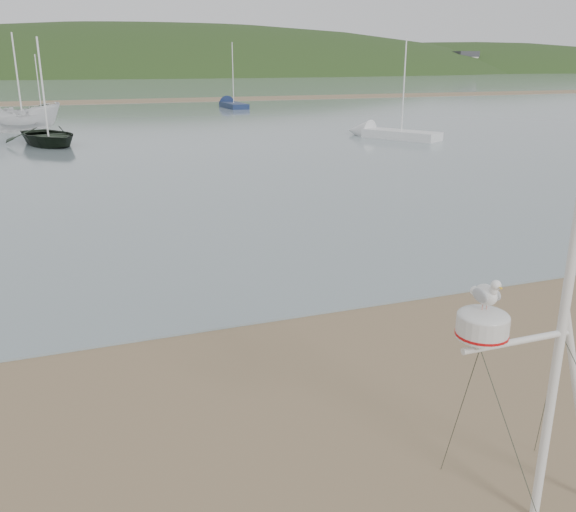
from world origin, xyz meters
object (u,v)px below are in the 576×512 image
object	(u,v)px
sailboat_blue_far	(229,104)
sailboat_white_near	(379,133)
boat_dark	(44,98)
mast_rig	(546,432)
sailboat_dark_mid	(44,111)
boat_white	(20,94)

from	to	relation	value
sailboat_blue_far	sailboat_white_near	bearing A→B (deg)	-86.20
boat_dark	mast_rig	bearing A→B (deg)	-102.02
sailboat_dark_mid	sailboat_blue_far	bearing A→B (deg)	11.50
mast_rig	sailboat_white_near	world-z (taller)	sailboat_white_near
boat_dark	sailboat_dark_mid	bearing A→B (deg)	70.93
sailboat_dark_mid	mast_rig	bearing A→B (deg)	-84.62
boat_white	sailboat_dark_mid	xyz separation A→B (m)	(1.13, 14.57, -2.19)
mast_rig	sailboat_dark_mid	distance (m)	55.81
mast_rig	sailboat_dark_mid	xyz separation A→B (m)	(-5.23, 55.56, -0.78)
boat_dark	sailboat_white_near	bearing A→B (deg)	-28.43
boat_white	sailboat_blue_far	world-z (taller)	sailboat_blue_far
boat_white	sailboat_white_near	bearing A→B (deg)	-121.79
mast_rig	sailboat_blue_far	distance (m)	60.56
mast_rig	boat_white	size ratio (longest dim) A/B	0.92
sailboat_white_near	sailboat_dark_mid	xyz separation A→B (m)	(-19.87, 25.25, 0.00)
sailboat_white_near	sailboat_blue_far	world-z (taller)	sailboat_blue_far
sailboat_dark_mid	sailboat_blue_far	xyz separation A→B (m)	(17.95, 3.65, -0.00)
mast_rig	boat_dark	bearing A→B (deg)	98.21
sailboat_dark_mid	sailboat_blue_far	distance (m)	18.32
mast_rig	sailboat_blue_far	world-z (taller)	sailboat_blue_far
boat_dark	sailboat_blue_far	world-z (taller)	sailboat_blue_far
mast_rig	sailboat_white_near	size ratio (longest dim) A/B	0.71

